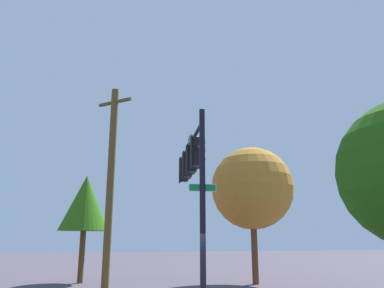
# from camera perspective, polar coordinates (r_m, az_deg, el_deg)

# --- Properties ---
(signal_pole_assembly) EXTENTS (6.13, 1.58, 6.81)m
(signal_pole_assembly) POSITION_cam_1_polar(r_m,az_deg,el_deg) (15.37, 0.14, -3.98)
(signal_pole_assembly) COLOR black
(signal_pole_assembly) RESTS_ON ground_plane
(utility_pole) EXTENTS (1.37, 1.35, 8.97)m
(utility_pole) POSITION_cam_1_polar(r_m,az_deg,el_deg) (16.60, -12.29, -6.08)
(utility_pole) COLOR brown
(utility_pole) RESTS_ON ground_plane
(tree_mid) EXTENTS (4.62, 4.62, 7.45)m
(tree_mid) POSITION_cam_1_polar(r_m,az_deg,el_deg) (21.69, 9.10, -6.64)
(tree_mid) COLOR brown
(tree_mid) RESTS_ON ground_plane
(tree_far) EXTENTS (2.83, 2.83, 5.94)m
(tree_far) POSITION_cam_1_polar(r_m,az_deg,el_deg) (22.70, -15.87, -8.63)
(tree_far) COLOR #533A19
(tree_far) RESTS_ON ground_plane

